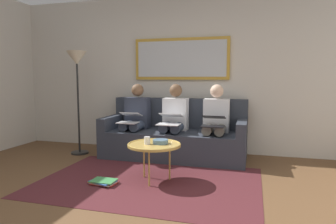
% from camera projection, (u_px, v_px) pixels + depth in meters
% --- Properties ---
extents(ground_plane, '(6.00, 5.20, 0.10)m').
position_uv_depth(ground_plane, '(119.00, 217.00, 2.86)').
color(ground_plane, brown).
extents(wall_rear, '(6.00, 0.12, 2.60)m').
position_uv_depth(wall_rear, '(182.00, 74.00, 5.19)').
color(wall_rear, beige).
rests_on(wall_rear, ground_plane).
extents(area_rug, '(2.60, 1.80, 0.01)m').
position_uv_depth(area_rug, '(149.00, 182.00, 3.66)').
color(area_rug, '#4C1E23').
rests_on(area_rug, ground_plane).
extents(couch, '(2.20, 0.90, 0.90)m').
position_uv_depth(couch, '(175.00, 137.00, 4.84)').
color(couch, '#2D333D').
rests_on(couch, ground_plane).
extents(framed_mirror, '(1.59, 0.05, 0.69)m').
position_uv_depth(framed_mirror, '(181.00, 59.00, 5.07)').
color(framed_mirror, '#B7892D').
extents(coffee_table, '(0.64, 0.64, 0.46)m').
position_uv_depth(coffee_table, '(154.00, 145.00, 3.65)').
color(coffee_table, tan).
rests_on(coffee_table, ground_plane).
extents(cup, '(0.07, 0.07, 0.09)m').
position_uv_depth(cup, '(147.00, 140.00, 3.64)').
color(cup, silver).
rests_on(cup, coffee_table).
extents(bowl, '(0.19, 0.19, 0.05)m').
position_uv_depth(bowl, '(161.00, 142.00, 3.67)').
color(bowl, slate).
rests_on(bowl, coffee_table).
extents(person_left, '(0.38, 0.58, 1.14)m').
position_uv_depth(person_left, '(216.00, 120.00, 4.57)').
color(person_left, silver).
rests_on(person_left, couch).
extents(laptop_black, '(0.32, 0.35, 0.15)m').
position_uv_depth(laptop_black, '(213.00, 121.00, 4.34)').
color(laptop_black, black).
extents(person_middle, '(0.38, 0.58, 1.14)m').
position_uv_depth(person_middle, '(174.00, 119.00, 4.74)').
color(person_middle, silver).
rests_on(person_middle, couch).
extents(laptop_white, '(0.33, 0.38, 0.16)m').
position_uv_depth(laptop_white, '(170.00, 119.00, 4.52)').
color(laptop_white, white).
extents(person_right, '(0.38, 0.58, 1.14)m').
position_uv_depth(person_right, '(136.00, 117.00, 4.91)').
color(person_right, '#2D3342').
rests_on(person_right, couch).
extents(laptop_silver, '(0.31, 0.36, 0.16)m').
position_uv_depth(laptop_silver, '(130.00, 118.00, 4.68)').
color(laptop_silver, silver).
extents(magazine_stack, '(0.33, 0.28, 0.05)m').
position_uv_depth(magazine_stack, '(103.00, 182.00, 3.58)').
color(magazine_stack, red).
rests_on(magazine_stack, ground_plane).
extents(standing_lamp, '(0.32, 0.32, 1.66)m').
position_uv_depth(standing_lamp, '(77.00, 69.00, 4.88)').
color(standing_lamp, black).
rests_on(standing_lamp, ground_plane).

